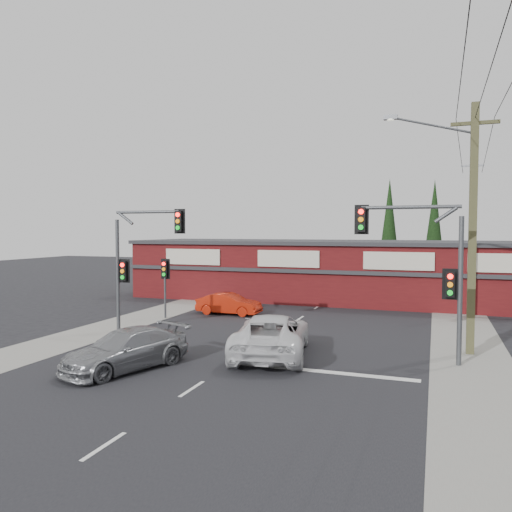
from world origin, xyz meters
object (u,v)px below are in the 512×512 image
(shop_building, at_px, (317,269))
(red_sedan, at_px, (229,304))
(silver_suv, at_px, (126,350))
(utility_pole, at_px, (469,220))
(white_suv, at_px, (271,335))

(shop_building, bearing_deg, red_sedan, -111.23)
(silver_suv, bearing_deg, red_sedan, 114.76)
(silver_suv, bearing_deg, shop_building, 103.43)
(shop_building, bearing_deg, silver_suv, -96.35)
(red_sedan, distance_m, utility_pole, 14.60)
(silver_suv, xyz_separation_m, red_sedan, (-1.04, 11.96, -0.08))
(red_sedan, bearing_deg, silver_suv, -174.93)
(shop_building, relative_size, utility_pole, 2.73)
(silver_suv, bearing_deg, utility_pole, 49.06)
(silver_suv, distance_m, shop_building, 20.70)
(red_sedan, height_order, shop_building, shop_building)
(white_suv, distance_m, utility_pole, 9.11)
(silver_suv, height_order, shop_building, shop_building)
(white_suv, distance_m, shop_building, 17.03)
(red_sedan, distance_m, shop_building, 9.31)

